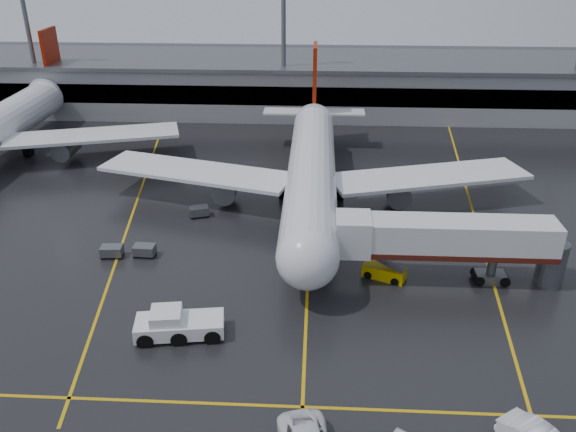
{
  "coord_description": "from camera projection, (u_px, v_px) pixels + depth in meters",
  "views": [
    {
      "loc": [
        0.58,
        -50.81,
        28.03
      ],
      "look_at": [
        -2.0,
        -2.0,
        4.0
      ],
      "focal_mm": 36.66,
      "sensor_mm": 36.0,
      "label": 1
    }
  ],
  "objects": [
    {
      "name": "ground",
      "position": [
        309.0,
        244.0,
        57.93
      ],
      "size": [
        220.0,
        220.0,
        0.0
      ],
      "primitive_type": "plane",
      "color": "black",
      "rests_on": "ground"
    },
    {
      "name": "apron_line_centre",
      "position": [
        309.0,
        244.0,
        57.92
      ],
      "size": [
        0.25,
        90.0,
        0.02
      ],
      "primitive_type": "cube",
      "color": "gold",
      "rests_on": "ground"
    },
    {
      "name": "apron_line_stop",
      "position": [
        302.0,
        407.0,
        38.21
      ],
      "size": [
        60.0,
        0.25,
        0.02
      ],
      "primitive_type": "cube",
      "color": "gold",
      "rests_on": "ground"
    },
    {
      "name": "apron_line_left",
      "position": [
        138.0,
        198.0,
        67.83
      ],
      "size": [
        9.99,
        69.35,
        0.02
      ],
      "primitive_type": "cube",
      "rotation": [
        0.0,
        0.0,
        0.14
      ],
      "color": "gold",
      "rests_on": "ground"
    },
    {
      "name": "apron_line_right",
      "position": [
        471.0,
        205.0,
        66.03
      ],
      "size": [
        7.57,
        69.64,
        0.02
      ],
      "primitive_type": "cube",
      "rotation": [
        0.0,
        0.0,
        -0.1
      ],
      "color": "gold",
      "rests_on": "ground"
    },
    {
      "name": "terminal",
      "position": [
        315.0,
        84.0,
        98.97
      ],
      "size": [
        122.0,
        19.0,
        8.6
      ],
      "color": "gray",
      "rests_on": "ground"
    },
    {
      "name": "light_mast_left",
      "position": [
        27.0,
        25.0,
        91.3
      ],
      "size": [
        3.0,
        1.2,
        25.45
      ],
      "color": "#595B60",
      "rests_on": "ground"
    },
    {
      "name": "light_mast_mid",
      "position": [
        284.0,
        27.0,
        89.41
      ],
      "size": [
        3.0,
        1.2,
        25.45
      ],
      "color": "#595B60",
      "rests_on": "ground"
    },
    {
      "name": "main_airliner",
      "position": [
        312.0,
        168.0,
        64.76
      ],
      "size": [
        48.8,
        45.6,
        14.1
      ],
      "color": "silver",
      "rests_on": "ground"
    },
    {
      "name": "jet_bridge",
      "position": [
        447.0,
        241.0,
        50.25
      ],
      "size": [
        19.9,
        3.4,
        6.05
      ],
      "color": "silver",
      "rests_on": "ground"
    },
    {
      "name": "pushback_tractor",
      "position": [
        177.0,
        325.0,
        44.56
      ],
      "size": [
        6.97,
        3.7,
        2.38
      ],
      "color": "white",
      "rests_on": "ground"
    },
    {
      "name": "belt_loader",
      "position": [
        384.0,
        272.0,
        52.12
      ],
      "size": [
        4.03,
        2.9,
        2.36
      ],
      "color": "#CEA702",
      "rests_on": "ground"
    },
    {
      "name": "baggage_cart_a",
      "position": [
        144.0,
        250.0,
        55.57
      ],
      "size": [
        2.06,
        1.39,
        1.12
      ],
      "color": "#595B60",
      "rests_on": "ground"
    },
    {
      "name": "baggage_cart_b",
      "position": [
        112.0,
        251.0,
        55.42
      ],
      "size": [
        2.09,
        1.44,
        1.12
      ],
      "color": "#595B60",
      "rests_on": "ground"
    },
    {
      "name": "baggage_cart_c",
      "position": [
        199.0,
        211.0,
        63.2
      ],
      "size": [
        2.31,
        1.88,
        1.12
      ],
      "color": "#595B60",
      "rests_on": "ground"
    }
  ]
}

